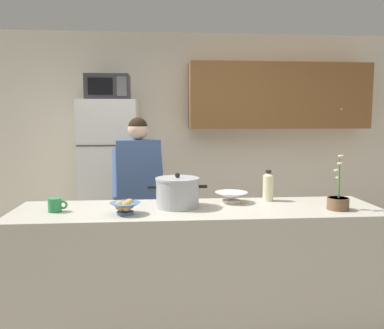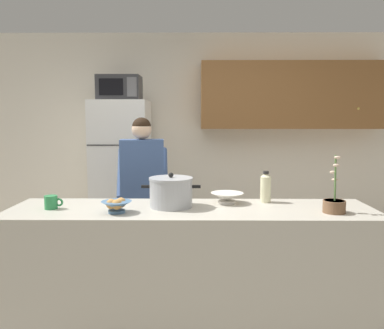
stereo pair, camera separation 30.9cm
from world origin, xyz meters
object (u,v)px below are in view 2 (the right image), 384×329
at_px(cooking_pot, 171,192).
at_px(bread_bowl, 117,205).
at_px(refrigerator, 122,176).
at_px(empty_bowl, 227,197).
at_px(potted_orchid, 334,204).
at_px(coffee_mug, 51,202).
at_px(bottle_near_edge, 266,187).
at_px(person_near_pot, 142,182).
at_px(microwave, 120,88).

xyz_separation_m(cooking_pot, bread_bowl, (-0.36, -0.19, -0.06)).
xyz_separation_m(refrigerator, empty_bowl, (1.11, -1.68, 0.09)).
bearing_deg(cooking_pot, potted_orchid, -8.77).
bearing_deg(potted_orchid, cooking_pot, 171.23).
bearing_deg(cooking_pot, coffee_mug, -174.92).
bearing_deg(potted_orchid, refrigerator, 132.41).
distance_m(cooking_pot, coffee_mug, 0.85).
height_order(cooking_pot, bottle_near_edge, cooking_pot).
height_order(person_near_pot, bottle_near_edge, person_near_pot).
xyz_separation_m(empty_bowl, bottle_near_edge, (0.30, 0.04, 0.07)).
relative_size(coffee_mug, bottle_near_edge, 0.55).
relative_size(cooking_pot, bottle_near_edge, 1.78).
height_order(microwave, person_near_pot, microwave).
distance_m(microwave, empty_bowl, 2.20).
relative_size(coffee_mug, potted_orchid, 0.33).
height_order(refrigerator, bottle_near_edge, refrigerator).
relative_size(refrigerator, cooking_pot, 4.12).
relative_size(refrigerator, coffee_mug, 13.44).
height_order(refrigerator, microwave, microwave).
distance_m(refrigerator, cooking_pot, 1.94).
height_order(person_near_pot, bread_bowl, person_near_pot).
xyz_separation_m(bottle_near_edge, potted_orchid, (0.41, -0.34, -0.06)).
bearing_deg(microwave, empty_bowl, -56.30).
height_order(refrigerator, empty_bowl, refrigerator).
relative_size(person_near_pot, potted_orchid, 3.99).
xyz_separation_m(bread_bowl, bottle_near_edge, (1.07, 0.36, 0.07)).
relative_size(person_near_pot, bread_bowl, 7.58).
distance_m(microwave, coffee_mug, 2.08).
relative_size(refrigerator, bottle_near_edge, 7.34).
bearing_deg(microwave, bread_bowl, -80.40).
xyz_separation_m(coffee_mug, potted_orchid, (1.96, -0.10, 0.01)).
bearing_deg(microwave, person_near_pot, -68.51).
relative_size(refrigerator, bread_bowl, 8.52).
relative_size(cooking_pot, potted_orchid, 1.09).
distance_m(refrigerator, person_near_pot, 1.04).
distance_m(microwave, person_near_pot, 1.38).
relative_size(empty_bowl, potted_orchid, 0.63).
relative_size(microwave, bread_bowl, 2.32).
xyz_separation_m(person_near_pot, empty_bowl, (0.73, -0.71, -0.00)).
bearing_deg(bread_bowl, cooking_pot, 28.26).
bearing_deg(coffee_mug, cooking_pot, 5.08).
bearing_deg(refrigerator, bottle_near_edge, -49.47).
xyz_separation_m(refrigerator, microwave, (0.00, -0.02, 1.02)).
bearing_deg(potted_orchid, microwave, 132.73).
bearing_deg(microwave, cooking_pot, -68.83).
height_order(refrigerator, potted_orchid, refrigerator).
relative_size(person_near_pot, bottle_near_edge, 6.53).
xyz_separation_m(coffee_mug, bread_bowl, (0.48, -0.12, 0.00)).
bearing_deg(person_near_pot, refrigerator, 111.05).
bearing_deg(coffee_mug, potted_orchid, -2.85).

